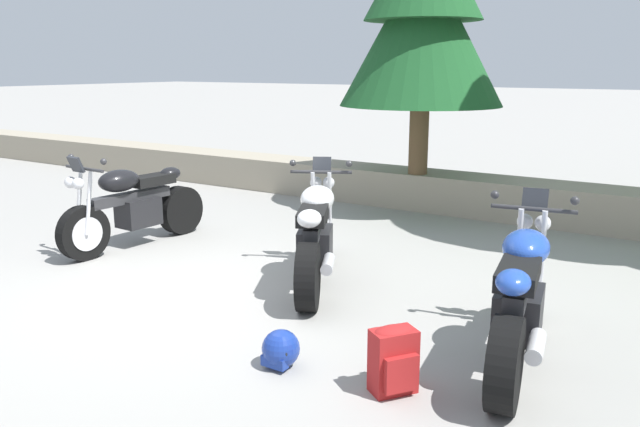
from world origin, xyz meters
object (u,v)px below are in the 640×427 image
motorcycle_white_centre (316,236)px  motorcycle_blue_far_right (520,299)px  rider_backpack (394,358)px  rider_helmet (280,349)px  pine_tree_far_left (423,11)px  motorcycle_black_near_left (133,207)px

motorcycle_white_centre → motorcycle_blue_far_right: same height
rider_backpack → rider_helmet: size_ratio=1.68×
rider_backpack → motorcycle_white_centre: bearing=136.0°
rider_helmet → pine_tree_far_left: bearing=103.9°
motorcycle_blue_far_right → rider_backpack: 1.10m
motorcycle_black_near_left → pine_tree_far_left: bearing=61.1°
rider_helmet → pine_tree_far_left: pine_tree_far_left is taller
motorcycle_blue_far_right → rider_backpack: motorcycle_blue_far_right is taller
motorcycle_white_centre → motorcycle_blue_far_right: (2.21, -0.67, 0.00)m
motorcycle_black_near_left → rider_backpack: 4.50m
rider_helmet → pine_tree_far_left: size_ratio=0.07×
motorcycle_white_centre → pine_tree_far_left: size_ratio=0.50×
rider_backpack → rider_helmet: rider_backpack is taller
motorcycle_black_near_left → motorcycle_white_centre: 2.59m
motorcycle_blue_far_right → rider_backpack: size_ratio=4.38×
rider_helmet → rider_backpack: bearing=7.6°
motorcycle_white_centre → rider_backpack: motorcycle_white_centre is taller
motorcycle_blue_far_right → rider_helmet: (-1.42, -1.02, -0.35)m
motorcycle_blue_far_right → motorcycle_white_centre: bearing=163.1°
motorcycle_black_near_left → motorcycle_blue_far_right: size_ratio=1.00×
rider_helmet → pine_tree_far_left: (-1.33, 5.35, 2.76)m
motorcycle_black_near_left → rider_helmet: 3.76m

